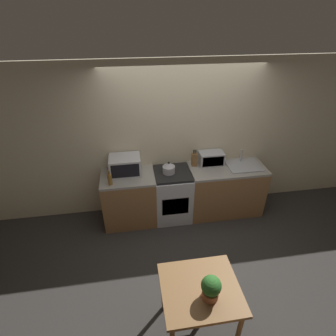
{
  "coord_description": "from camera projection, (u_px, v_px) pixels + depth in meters",
  "views": [
    {
      "loc": [
        -0.84,
        -2.79,
        3.19
      ],
      "look_at": [
        -0.3,
        0.66,
        1.05
      ],
      "focal_mm": 28.0,
      "sensor_mm": 36.0,
      "label": 1
    }
  ],
  "objects": [
    {
      "name": "ground_plane",
      "position": [
        193.0,
        245.0,
        4.13
      ],
      "size": [
        16.0,
        16.0,
        0.0
      ],
      "primitive_type": "plane",
      "color": "#33302D"
    },
    {
      "name": "wall_back",
      "position": [
        182.0,
        140.0,
        4.37
      ],
      "size": [
        10.0,
        0.06,
        2.6
      ],
      "color": "beige",
      "rests_on": "ground_plane"
    },
    {
      "name": "counter_left_run",
      "position": [
        130.0,
        198.0,
        4.4
      ],
      "size": [
        0.85,
        0.62,
        0.9
      ],
      "color": "olive",
      "rests_on": "ground_plane"
    },
    {
      "name": "counter_right_run",
      "position": [
        225.0,
        189.0,
        4.62
      ],
      "size": [
        1.28,
        0.62,
        0.9
      ],
      "color": "olive",
      "rests_on": "ground_plane"
    },
    {
      "name": "stove_range",
      "position": [
        172.0,
        194.0,
        4.5
      ],
      "size": [
        0.61,
        0.62,
        0.9
      ],
      "color": "silver",
      "rests_on": "ground_plane"
    },
    {
      "name": "kettle",
      "position": [
        169.0,
        168.0,
        4.21
      ],
      "size": [
        0.2,
        0.2,
        0.2
      ],
      "color": "#B7B7BC",
      "rests_on": "stove_range"
    },
    {
      "name": "microwave",
      "position": [
        125.0,
        165.0,
        4.18
      ],
      "size": [
        0.49,
        0.37,
        0.29
      ],
      "color": "silver",
      "rests_on": "counter_left_run"
    },
    {
      "name": "bottle",
      "position": [
        110.0,
        180.0,
        3.92
      ],
      "size": [
        0.06,
        0.06,
        0.24
      ],
      "color": "olive",
      "rests_on": "counter_left_run"
    },
    {
      "name": "knife_block",
      "position": [
        194.0,
        159.0,
        4.39
      ],
      "size": [
        0.08,
        0.07,
        0.3
      ],
      "color": "brown",
      "rests_on": "counter_right_run"
    },
    {
      "name": "toaster_oven",
      "position": [
        211.0,
        158.0,
        4.43
      ],
      "size": [
        0.41,
        0.25,
        0.22
      ],
      "color": "#ADAFB5",
      "rests_on": "counter_right_run"
    },
    {
      "name": "sink_basin",
      "position": [
        244.0,
        165.0,
        4.42
      ],
      "size": [
        0.55,
        0.42,
        0.24
      ],
      "color": "#ADAFB5",
      "rests_on": "counter_right_run"
    },
    {
      "name": "dining_table",
      "position": [
        200.0,
        294.0,
        2.71
      ],
      "size": [
        0.8,
        0.72,
        0.76
      ],
      "color": "brown",
      "rests_on": "ground_plane"
    },
    {
      "name": "potted_plant",
      "position": [
        211.0,
        288.0,
        2.5
      ],
      "size": [
        0.2,
        0.2,
        0.27
      ],
      "color": "#9E5B3D",
      "rests_on": "dining_table"
    }
  ]
}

